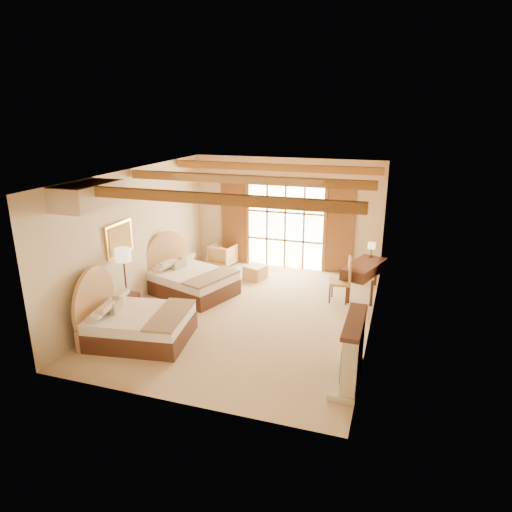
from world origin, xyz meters
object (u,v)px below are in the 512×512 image
at_px(bed_far, 187,279).
at_px(armchair, 222,255).
at_px(bed_near, 133,321).
at_px(nightstand, 126,306).
at_px(desk, 363,278).

bearing_deg(bed_far, armchair, 108.51).
distance_m(bed_near, bed_far, 2.55).
relative_size(nightstand, desk, 0.34).
height_order(bed_far, armchair, bed_far).
bearing_deg(nightstand, desk, 39.39).
bearing_deg(nightstand, bed_far, 76.34).
bearing_deg(bed_near, nightstand, 122.19).
xyz_separation_m(bed_near, bed_far, (-0.03, 2.55, -0.00)).
distance_m(nightstand, armchair, 4.09).
bearing_deg(desk, armchair, -174.50).
relative_size(bed_far, armchair, 3.42).
relative_size(bed_near, armchair, 3.09).
height_order(bed_far, nightstand, bed_far).
distance_m(armchair, desk, 4.34).
bearing_deg(bed_far, desk, 36.49).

